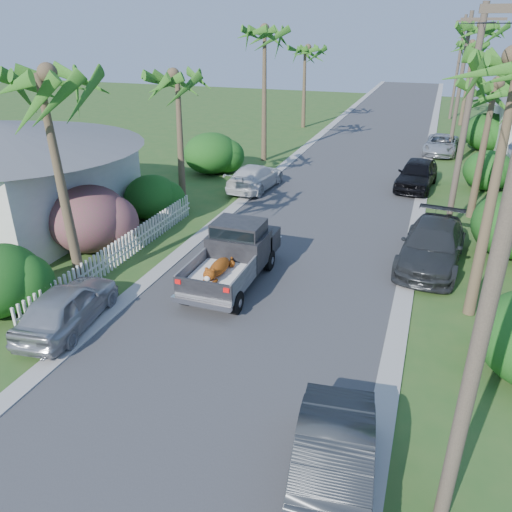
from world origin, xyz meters
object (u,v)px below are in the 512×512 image
at_px(pickup_truck, 236,252).
at_px(utility_pole_c, 460,85).
at_px(palm_r_b, 495,84).
at_px(utility_pole_d, 458,68).
at_px(parked_car_ln, 67,306).
at_px(palm_r_d, 474,43).
at_px(palm_l_a, 43,75).
at_px(parked_car_rf, 417,174).
at_px(parked_car_rm, 432,246).
at_px(palm_l_b, 176,75).
at_px(parked_car_lf, 255,177).
at_px(utility_pole_a, 489,300).
at_px(utility_pole_b, 465,124).
at_px(parked_car_rn, 332,472).
at_px(palm_l_c, 265,30).
at_px(house_left, 0,179).
at_px(parked_car_rd, 441,145).
at_px(palm_l_d, 306,48).
at_px(palm_r_c, 482,26).

bearing_deg(pickup_truck, utility_pole_c, 72.56).
bearing_deg(palm_r_b, utility_pole_d, 92.05).
bearing_deg(parked_car_ln, palm_r_d, -113.77).
xyz_separation_m(palm_l_a, palm_r_b, (12.80, 12.00, -0.98)).
bearing_deg(utility_pole_c, palm_r_b, -85.60).
xyz_separation_m(parked_car_rf, palm_r_d, (2.62, 21.10, 5.96)).
height_order(palm_l_a, palm_r_b, palm_l_a).
relative_size(parked_car_rm, palm_l_b, 0.71).
relative_size(parked_car_ln, parked_car_lf, 0.86).
bearing_deg(utility_pole_a, utility_pole_b, 90.00).
bearing_deg(utility_pole_a, utility_pole_c, 90.00).
bearing_deg(utility_pole_d, parked_car_ln, -104.17).
xyz_separation_m(parked_car_rn, parked_car_rm, (1.40, 11.39, 0.07)).
distance_m(palm_l_c, utility_pole_d, 24.22).
bearing_deg(palm_l_c, utility_pole_a, -64.20).
bearing_deg(palm_l_b, house_left, -141.12).
xyz_separation_m(palm_l_a, utility_pole_d, (11.80, 40.00, -2.33)).
bearing_deg(utility_pole_c, parked_car_rf, -100.68).
xyz_separation_m(parked_car_rd, utility_pole_c, (0.60, 0.18, 3.97)).
distance_m(house_left, utility_pole_c, 28.16).
bearing_deg(utility_pole_c, parked_car_rd, -163.30).
distance_m(house_left, utility_pole_a, 20.81).
bearing_deg(palm_l_c, palm_r_d, 55.22).
bearing_deg(palm_l_c, utility_pole_b, -37.81).
height_order(parked_car_lf, utility_pole_a, utility_pole_a).
distance_m(parked_car_rd, house_left, 27.56).
xyz_separation_m(pickup_truck, parked_car_rd, (6.44, 22.23, -0.38)).
bearing_deg(parked_car_ln, palm_l_a, -66.02).
bearing_deg(parked_car_lf, parked_car_ln, 91.67).
relative_size(parked_car_rn, parked_car_rm, 0.80).
height_order(parked_car_rf, house_left, house_left).
relative_size(palm_l_d, utility_pole_a, 0.86).
distance_m(parked_car_ln, palm_r_b, 18.91).
distance_m(palm_l_d, utility_pole_c, 13.63).
xyz_separation_m(parked_car_ln, palm_r_c, (11.20, 24.97, 7.43)).
relative_size(parked_car_rn, utility_pole_b, 0.47).
bearing_deg(utility_pole_b, palm_r_b, 63.43).
distance_m(palm_r_c, utility_pole_a, 28.23).
distance_m(parked_car_lf, house_left, 12.38).
bearing_deg(palm_r_b, palm_r_d, 90.23).
xyz_separation_m(parked_car_rn, utility_pole_a, (2.00, 0.29, 3.91)).
relative_size(parked_car_ln, palm_l_d, 0.51).
xyz_separation_m(pickup_truck, palm_l_a, (-4.76, -2.59, 5.92)).
xyz_separation_m(parked_car_rn, palm_r_b, (3.00, 17.29, 5.26)).
xyz_separation_m(parked_car_rm, palm_r_d, (1.50, 30.91, 5.97)).
relative_size(parked_car_rn, house_left, 0.47).
relative_size(parked_car_rf, utility_pole_a, 0.51).
relative_size(parked_car_rn, palm_r_b, 0.59).
bearing_deg(palm_r_b, house_left, -157.80).
xyz_separation_m(parked_car_lf, utility_pole_a, (9.97, -17.76, 3.93)).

